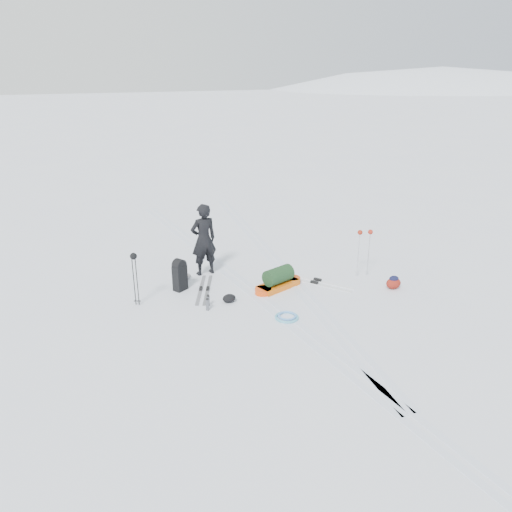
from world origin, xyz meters
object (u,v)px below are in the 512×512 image
(pulk_sled, at_px, (278,280))
(ski_poles_black, at_px, (134,263))
(skier, at_px, (204,240))
(expedition_rucksack, at_px, (180,275))

(pulk_sled, relative_size, ski_poles_black, 1.15)
(skier, height_order, ski_poles_black, skier)
(expedition_rucksack, bearing_deg, pulk_sled, -52.95)
(pulk_sled, xyz_separation_m, ski_poles_black, (-3.41, 0.50, 0.85))
(skier, distance_m, expedition_rucksack, 1.24)
(skier, height_order, pulk_sled, skier)
(pulk_sled, bearing_deg, expedition_rucksack, 139.30)
(skier, bearing_deg, ski_poles_black, 23.78)
(expedition_rucksack, xyz_separation_m, ski_poles_black, (-1.17, -0.45, 0.68))
(expedition_rucksack, relative_size, ski_poles_black, 0.66)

